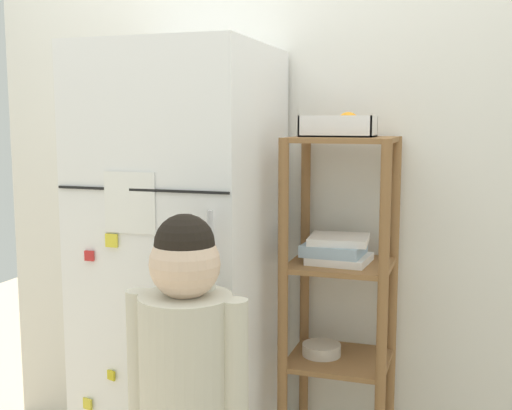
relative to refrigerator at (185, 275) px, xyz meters
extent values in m
cube|color=silver|center=(0.22, 0.35, 0.25)|extent=(2.46, 0.03, 2.14)
cube|color=white|center=(0.00, 0.00, 0.00)|extent=(0.60, 0.63, 1.64)
cube|color=black|center=(0.00, -0.32, 0.35)|extent=(0.59, 0.01, 0.01)
cylinder|color=silver|center=(0.24, -0.34, 0.11)|extent=(0.02, 0.02, 0.37)
cube|color=white|center=(-0.04, -0.32, 0.31)|extent=(0.18, 0.01, 0.19)
cube|color=red|center=(-0.19, -0.32, 0.13)|extent=(0.03, 0.01, 0.03)
cube|color=gold|center=(-0.22, -0.32, -0.38)|extent=(0.04, 0.02, 0.04)
cube|color=gold|center=(-0.12, -0.32, -0.27)|extent=(0.03, 0.02, 0.03)
cube|color=yellow|center=(-0.11, -0.32, 0.18)|extent=(0.04, 0.01, 0.04)
cylinder|color=beige|center=(0.24, -0.51, -0.14)|extent=(0.26, 0.26, 0.44)
sphere|color=beige|center=(0.24, -0.43, 0.07)|extent=(0.12, 0.12, 0.12)
sphere|color=beige|center=(0.24, -0.51, 0.17)|extent=(0.20, 0.20, 0.20)
sphere|color=black|center=(0.24, -0.51, 0.23)|extent=(0.17, 0.17, 0.17)
cylinder|color=beige|center=(0.09, -0.51, -0.10)|extent=(0.07, 0.07, 0.37)
cylinder|color=beige|center=(0.38, -0.51, -0.10)|extent=(0.07, 0.07, 0.37)
cylinder|color=olive|center=(0.38, -0.02, -0.16)|extent=(0.04, 0.04, 1.32)
cylinder|color=olive|center=(0.72, -0.02, -0.16)|extent=(0.04, 0.04, 1.32)
cylinder|color=olive|center=(0.38, 0.30, -0.16)|extent=(0.04, 0.04, 1.32)
cylinder|color=olive|center=(0.72, 0.30, -0.16)|extent=(0.04, 0.04, 1.32)
cube|color=olive|center=(0.55, 0.14, 0.50)|extent=(0.36, 0.33, 0.02)
cube|color=olive|center=(0.55, 0.14, 0.05)|extent=(0.36, 0.33, 0.02)
cube|color=olive|center=(0.55, 0.14, -0.31)|extent=(0.36, 0.33, 0.02)
cube|color=white|center=(0.55, 0.14, 0.07)|extent=(0.22, 0.21, 0.03)
cube|color=#99B2C6|center=(0.52, 0.14, 0.10)|extent=(0.22, 0.20, 0.04)
cube|color=white|center=(0.54, 0.15, 0.14)|extent=(0.22, 0.21, 0.03)
cylinder|color=beige|center=(0.48, 0.14, -0.28)|extent=(0.14, 0.14, 0.04)
cube|color=white|center=(0.53, 0.14, 0.51)|extent=(0.25, 0.15, 0.01)
cube|color=white|center=(0.53, 0.07, 0.54)|extent=(0.25, 0.01, 0.07)
cube|color=white|center=(0.53, 0.21, 0.54)|extent=(0.25, 0.01, 0.07)
cube|color=white|center=(0.41, 0.14, 0.54)|extent=(0.01, 0.15, 0.07)
cube|color=white|center=(0.66, 0.14, 0.54)|extent=(0.01, 0.15, 0.07)
sphere|color=#9B1E0A|center=(0.56, 0.15, 0.55)|extent=(0.07, 0.07, 0.07)
sphere|color=#AF3512|center=(0.52, 0.16, 0.54)|extent=(0.06, 0.06, 0.06)
sphere|color=orange|center=(0.57, 0.12, 0.55)|extent=(0.08, 0.08, 0.08)
camera|label=1|loc=(0.95, -2.08, 0.56)|focal=44.65mm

